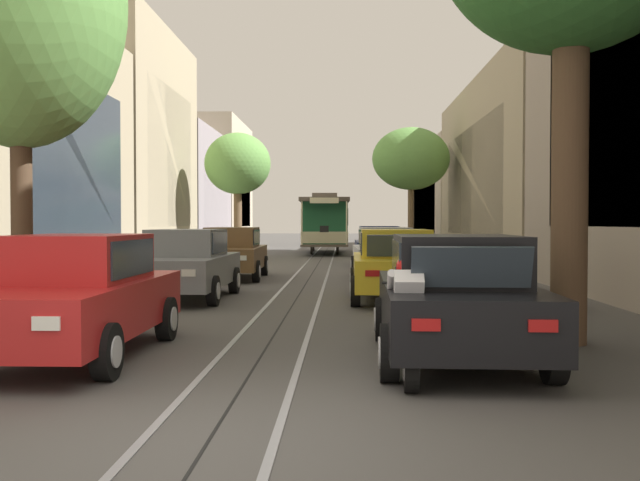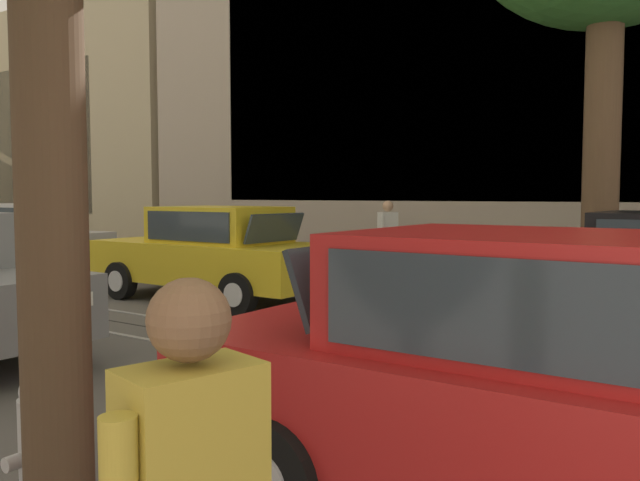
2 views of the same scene
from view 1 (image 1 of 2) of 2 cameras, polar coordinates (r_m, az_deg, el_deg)
name	(u,v)px [view 1 (image 1 of 2)]	position (r m, az deg, el deg)	size (l,w,h in m)	color
ground_plane	(317,266)	(28.29, -0.25, -2.05)	(160.00, 160.00, 0.00)	#4C4947
trolley_track_rails	(320,261)	(31.95, 0.00, -1.63)	(1.14, 64.71, 0.01)	gray
building_facade_left	(112,160)	(33.53, -16.25, 6.17)	(5.96, 56.41, 10.33)	gray
building_facade_right	(531,162)	(32.45, 16.53, 6.05)	(5.99, 56.41, 10.97)	gray
parked_car_red_near_left	(74,295)	(9.78, -19.04, -4.15)	(2.01, 4.36, 1.58)	red
parked_car_grey_second_left	(186,264)	(16.45, -10.63, -1.84)	(2.03, 4.37, 1.58)	slate
parked_car_brown_mid_left	(232,253)	(22.12, -7.04, -0.97)	(2.07, 4.39, 1.58)	brown
parked_car_black_near_right	(455,297)	(9.18, 10.77, -4.46)	(2.07, 4.39, 1.58)	black
parked_car_yellow_second_right	(394,264)	(16.02, 5.97, -1.91)	(2.03, 4.37, 1.58)	gold
parked_car_silver_mid_right	(385,253)	(22.00, 5.18, -0.98)	(2.07, 4.39, 1.58)	#B7B7BC
parked_car_navy_fourth_right	(379,246)	(28.67, 4.70, -0.41)	(2.02, 4.37, 1.58)	#19234C
street_tree_kerb_left_near	(19,5)	(12.69, -22.89, 16.97)	(3.36, 2.70, 7.48)	#4C3826
street_tree_kerb_left_second	(238,165)	(34.38, -6.60, 6.05)	(3.15, 3.17, 6.00)	brown
street_tree_kerb_right_second	(411,159)	(35.83, 7.28, 6.47)	(3.84, 3.25, 6.44)	brown
cable_car_trolley	(325,223)	(40.25, 0.40, 1.37)	(2.73, 9.16, 3.28)	#1E5B38
motorcycle_with_rider	(408,320)	(8.08, 7.05, -6.34)	(0.56, 1.99, 1.37)	black
pedestrian_on_right_pavement	(572,262)	(15.27, 19.51, -1.63)	(0.55, 0.38, 1.66)	#282D38
fire_hydrant	(41,303)	(12.57, -21.43, -4.65)	(0.40, 0.22, 0.84)	#B2B2B7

